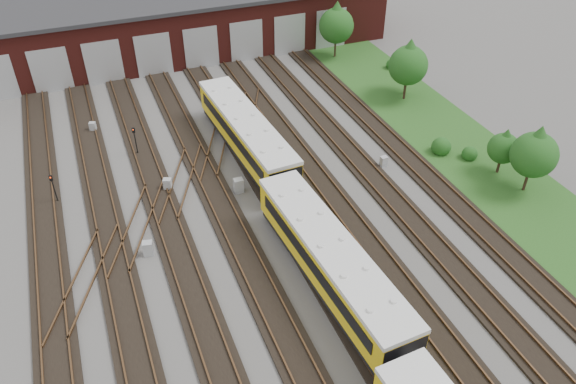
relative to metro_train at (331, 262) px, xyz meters
name	(u,v)px	position (x,y,z in m)	size (l,w,h in m)	color
ground	(300,295)	(-2.00, -0.10, -1.95)	(120.00, 120.00, 0.00)	#4E4C48
track_network	(294,288)	(-2.17, 0.49, -1.84)	(30.40, 70.00, 0.33)	black
maintenance_shed	(160,23)	(-2.01, 39.88, 1.26)	(51.00, 12.50, 6.35)	#521814
grass_verge	(463,149)	(17.00, 9.90, -1.92)	(8.00, 55.00, 0.05)	#204C19
metro_train	(331,262)	(0.00, 0.00, 0.00)	(3.65, 47.40, 3.16)	black
signal_mast_0	(53,185)	(-15.02, 14.94, -0.38)	(0.24, 0.22, 2.42)	black
signal_mast_1	(135,137)	(-8.44, 19.30, -0.31)	(0.25, 0.24, 2.53)	black
signal_mast_2	(219,96)	(-0.16, 23.35, -0.08)	(0.26, 0.24, 2.93)	black
signal_mast_3	(310,211)	(0.96, 5.22, -0.23)	(0.27, 0.26, 2.65)	black
relay_cabinet_0	(148,248)	(-9.83, 6.88, -1.42)	(0.63, 0.52, 1.05)	#A5A8AA
relay_cabinet_1	(93,127)	(-11.42, 24.52, -1.50)	(0.53, 0.44, 0.88)	#A5A8AA
relay_cabinet_2	(168,185)	(-7.14, 13.47, -1.45)	(0.60, 0.50, 0.99)	#A5A8AA
relay_cabinet_3	(239,186)	(-2.25, 11.25, -1.37)	(0.69, 0.57, 1.15)	#A5A8AA
relay_cabinet_4	(384,161)	(9.59, 10.23, -1.50)	(0.53, 0.45, 0.89)	#A5A8AA
tree_0	(337,22)	(15.34, 31.23, 2.05)	(3.75, 3.75, 6.22)	black
tree_1	(409,59)	(17.82, 20.59, 1.68)	(3.41, 3.41, 5.65)	black
tree_2	(409,61)	(17.20, 19.67, 1.96)	(3.67, 3.67, 6.09)	black
tree_3	(504,145)	(17.51, 6.10, 0.61)	(2.40, 2.40, 3.98)	black
tree_4	(536,150)	(17.84, 3.44, 1.66)	(3.39, 3.39, 5.61)	black
bush_0	(442,144)	(15.00, 10.22, -1.14)	(1.61, 1.61, 1.61)	#1F4D16
bush_1	(470,152)	(16.67, 8.60, -1.31)	(1.27, 1.27, 1.27)	#1F4D16
bush_2	(392,63)	(19.67, 26.22, -1.33)	(1.24, 1.24, 1.24)	#1F4D16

